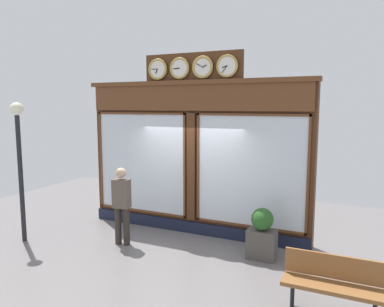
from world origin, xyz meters
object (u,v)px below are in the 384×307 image
(planter_box, at_px, (262,244))
(street_bench, at_px, (333,281))
(pedestrian, at_px, (122,203))
(street_lamp, at_px, (19,149))

(planter_box, height_order, street_bench, street_bench)
(pedestrian, height_order, street_bench, pedestrian)
(pedestrian, relative_size, street_lamp, 0.55)
(street_lamp, distance_m, planter_box, 5.51)
(pedestrian, height_order, planter_box, pedestrian)
(planter_box, bearing_deg, pedestrian, 10.50)
(pedestrian, distance_m, street_bench, 4.48)
(pedestrian, height_order, street_lamp, street_lamp)
(street_lamp, xyz_separation_m, planter_box, (-5.06, -1.29, -1.78))
(planter_box, bearing_deg, street_bench, 132.97)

